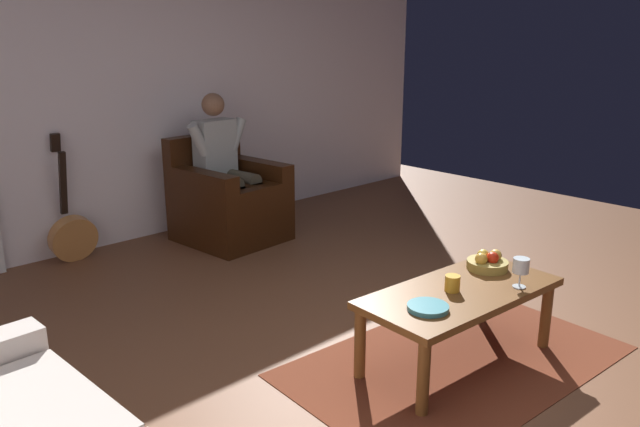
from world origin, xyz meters
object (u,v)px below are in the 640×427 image
(armchair, at_px, (228,202))
(guitar, at_px, (72,234))
(person_seated, at_px, (225,163))
(coffee_table, at_px, (459,300))
(wine_glass_near, at_px, (521,267))
(candle_jar, at_px, (452,283))
(decorative_dish, at_px, (428,307))
(fruit_bowl, at_px, (488,262))

(armchair, xyz_separation_m, guitar, (1.19, -0.39, -0.11))
(person_seated, relative_size, guitar, 1.25)
(coffee_table, height_order, wine_glass_near, wine_glass_near)
(person_seated, xyz_separation_m, candle_jar, (0.40, 2.58, -0.20))
(candle_jar, bearing_deg, armchair, -98.87)
(armchair, bearing_deg, coffee_table, 77.68)
(decorative_dish, bearing_deg, fruit_bowl, -171.57)
(guitar, height_order, fruit_bowl, guitar)
(wine_glass_near, height_order, decorative_dish, wine_glass_near)
(person_seated, distance_m, wine_glass_near, 2.80)
(fruit_bowl, relative_size, decorative_dish, 1.14)
(fruit_bowl, bearing_deg, armchair, -89.73)
(coffee_table, height_order, guitar, guitar)
(coffee_table, relative_size, wine_glass_near, 7.16)
(fruit_bowl, height_order, candle_jar, fruit_bowl)
(coffee_table, bearing_deg, person_seated, -97.64)
(candle_jar, bearing_deg, wine_glass_near, 144.20)
(wine_glass_near, bearing_deg, armchair, -92.08)
(coffee_table, relative_size, guitar, 1.17)
(wine_glass_near, xyz_separation_m, candle_jar, (0.30, -0.22, -0.07))
(fruit_bowl, relative_size, candle_jar, 2.72)
(armchair, xyz_separation_m, person_seated, (0.00, -0.02, 0.34))
(wine_glass_near, relative_size, decorative_dish, 0.80)
(coffee_table, height_order, fruit_bowl, fruit_bowl)
(armchair, height_order, decorative_dish, armchair)
(guitar, bearing_deg, person_seated, 162.52)
(guitar, xyz_separation_m, fruit_bowl, (-1.21, 2.91, 0.24))
(person_seated, xyz_separation_m, wine_glass_near, (0.10, 2.80, -0.13))
(wine_glass_near, height_order, fruit_bowl, wine_glass_near)
(wine_glass_near, bearing_deg, decorative_dish, -15.68)
(person_seated, bearing_deg, decorative_dish, 70.99)
(coffee_table, bearing_deg, decorative_dish, 6.71)
(armchair, relative_size, person_seated, 0.71)
(armchair, distance_m, candle_jar, 2.60)
(fruit_bowl, bearing_deg, decorative_dish, 8.43)
(coffee_table, xyz_separation_m, guitar, (0.85, -2.97, -0.14))
(armchair, height_order, guitar, guitar)
(armchair, bearing_deg, wine_glass_near, 83.31)
(coffee_table, relative_size, candle_jar, 13.62)
(guitar, distance_m, wine_glass_near, 3.37)
(armchair, xyz_separation_m, decorative_dish, (0.68, 2.62, 0.11))
(wine_glass_near, bearing_deg, person_seated, -92.04)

